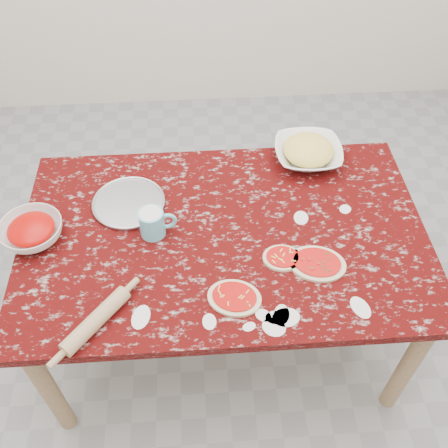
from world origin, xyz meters
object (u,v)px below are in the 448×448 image
worktable (224,246)px  flour_mug (153,223)px  sauce_bowl (32,232)px  cheese_bowl (308,154)px  pizza_tray (129,203)px  rolling_pin (96,320)px

worktable → flour_mug: flour_mug is taller
flour_mug → sauce_bowl: bearing=179.4°
flour_mug → cheese_bowl: bearing=29.9°
sauce_bowl → cheese_bowl: bearing=18.5°
sauce_bowl → flour_mug: bearing=-0.6°
pizza_tray → cheese_bowl: cheese_bowl is taller
sauce_bowl → cheese_bowl: sauce_bowl is taller
worktable → sauce_bowl: bearing=178.3°
worktable → pizza_tray: 0.43m
worktable → cheese_bowl: size_ratio=5.37×
pizza_tray → sauce_bowl: sauce_bowl is taller
flour_mug → pizza_tray: bearing=123.9°
worktable → flour_mug: bearing=176.4°
sauce_bowl → flour_mug: (0.47, -0.01, 0.02)m
sauce_bowl → flour_mug: flour_mug is taller
cheese_bowl → sauce_bowl: bearing=-161.5°
pizza_tray → rolling_pin: (-0.07, -0.56, 0.02)m
worktable → cheese_bowl: bearing=45.2°
sauce_bowl → worktable: bearing=-1.7°
flour_mug → rolling_pin: size_ratio=0.52×
cheese_bowl → flour_mug: (-0.68, -0.39, 0.02)m
sauce_bowl → rolling_pin: 0.49m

